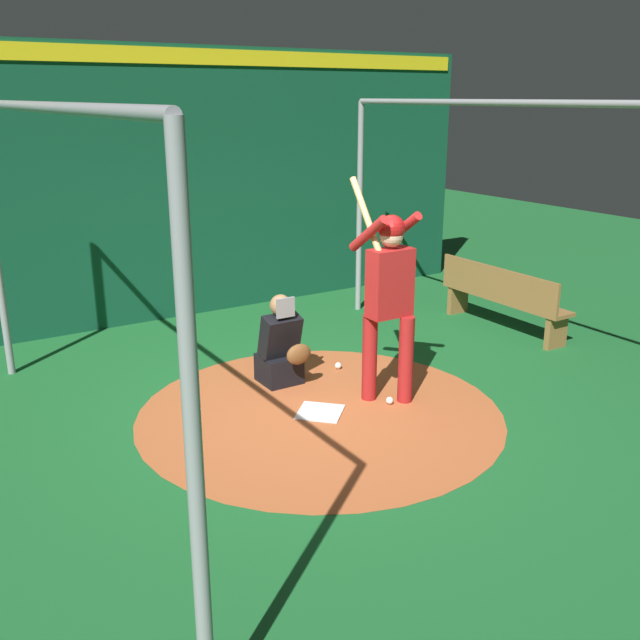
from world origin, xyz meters
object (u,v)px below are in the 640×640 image
at_px(catcher, 281,349).
at_px(baseball_0, 338,366).
at_px(batter, 389,289).
at_px(home_plate, 320,412).
at_px(baseball_2, 260,371).
at_px(bench, 502,297).
at_px(baseball_1, 390,400).

xyz_separation_m(catcher, baseball_0, (-0.02, 0.74, -0.35)).
relative_size(catcher, baseball_0, 13.36).
height_order(batter, baseball_0, batter).
bearing_deg(home_plate, baseball_0, 137.94).
distance_m(baseball_0, baseball_2, 0.89).
height_order(batter, catcher, batter).
xyz_separation_m(bench, baseball_1, (1.13, -2.68, -0.41)).
bearing_deg(baseball_0, catcher, -88.80).
distance_m(catcher, baseball_1, 1.29).
relative_size(batter, baseball_0, 29.80).
bearing_deg(home_plate, bench, 105.49).
height_order(home_plate, batter, batter).
relative_size(batter, catcher, 2.23).
bearing_deg(bench, baseball_1, -67.08).
relative_size(baseball_0, baseball_2, 1.00).
bearing_deg(baseball_0, bench, 91.23).
relative_size(bench, baseball_2, 26.70).
height_order(bench, baseball_0, bench).
bearing_deg(batter, baseball_2, -149.10).
height_order(batter, baseball_1, batter).
relative_size(home_plate, catcher, 0.42).
relative_size(bench, baseball_1, 26.70).
xyz_separation_m(home_plate, batter, (0.08, 0.74, 1.15)).
xyz_separation_m(home_plate, baseball_0, (-0.88, 0.79, 0.03)).
relative_size(baseball_1, baseball_2, 1.00).
height_order(home_plate, baseball_0, baseball_0).
relative_size(batter, baseball_1, 29.80).
height_order(bench, baseball_2, bench).
relative_size(home_plate, baseball_1, 5.68).
height_order(batter, baseball_2, batter).
distance_m(catcher, baseball_2, 0.50).
bearing_deg(baseball_1, baseball_0, 174.89).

